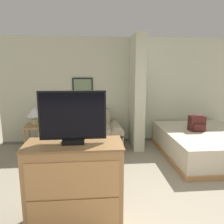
{
  "coord_description": "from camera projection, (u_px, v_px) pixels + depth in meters",
  "views": [
    {
      "loc": [
        -0.9,
        -1.88,
        1.83
      ],
      "look_at": [
        -0.56,
        2.11,
        1.05
      ],
      "focal_mm": 35.0,
      "sensor_mm": 36.0,
      "label": 1
    }
  ],
  "objects": [
    {
      "name": "couch",
      "position": [
        83.0,
        135.0,
        5.14
      ],
      "size": [
        1.84,
        0.84,
        0.87
      ],
      "color": "tan",
      "rests_on": "ground_plane"
    },
    {
      "name": "tv",
      "position": [
        73.0,
        118.0,
        2.37
      ],
      "size": [
        0.73,
        0.16,
        0.59
      ],
      "color": "black",
      "rests_on": "tv_dresser"
    },
    {
      "name": "side_table",
      "position": [
        36.0,
        130.0,
        4.95
      ],
      "size": [
        0.46,
        0.46,
        0.59
      ],
      "color": "#B27F4C",
      "rests_on": "ground_plane"
    },
    {
      "name": "coffee_table",
      "position": [
        84.0,
        150.0,
        4.08
      ],
      "size": [
        0.57,
        0.47,
        0.42
      ],
      "color": "#B27F4C",
      "rests_on": "ground_plane"
    },
    {
      "name": "wall_partition_pillar",
      "position": [
        137.0,
        93.0,
        5.07
      ],
      "size": [
        0.24,
        0.81,
        2.6
      ],
      "color": "beige",
      "rests_on": "ground_plane"
    },
    {
      "name": "bed",
      "position": [
        204.0,
        143.0,
        4.69
      ],
      "size": [
        1.74,
        2.15,
        0.53
      ],
      "color": "#B27F4C",
      "rests_on": "ground_plane"
    },
    {
      "name": "table_lamp",
      "position": [
        34.0,
        113.0,
        4.88
      ],
      "size": [
        0.36,
        0.36,
        0.42
      ],
      "color": "tan",
      "rests_on": "side_table"
    },
    {
      "name": "tv_dresser",
      "position": [
        75.0,
        186.0,
        2.52
      ],
      "size": [
        1.09,
        0.5,
        1.03
      ],
      "color": "#B27F4C",
      "rests_on": "ground_plane"
    },
    {
      "name": "wall_back",
      "position": [
        129.0,
        91.0,
        5.52
      ],
      "size": [
        6.33,
        0.16,
        2.6
      ],
      "color": "beige",
      "rests_on": "ground_plane"
    },
    {
      "name": "backpack",
      "position": [
        197.0,
        122.0,
        4.7
      ],
      "size": [
        0.32,
        0.23,
        0.37
      ],
      "color": "#471E19",
      "rests_on": "bed"
    }
  ]
}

